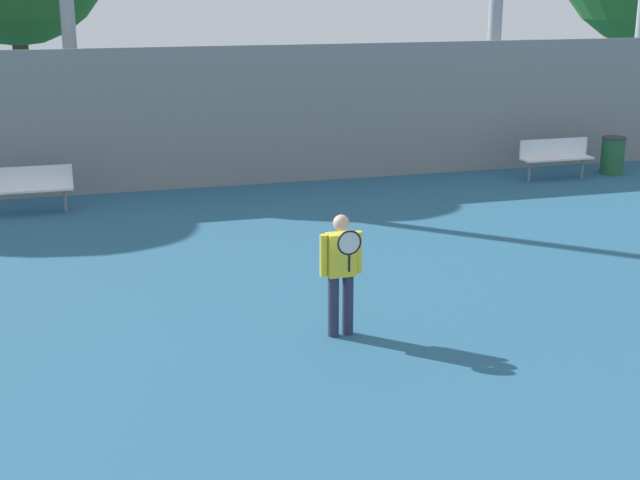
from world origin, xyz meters
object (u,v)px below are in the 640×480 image
object	(u,v)px
bench_courtside_near	(555,154)
tennis_player	(341,269)
trash_bin	(613,155)
bench_courtside_far	(26,184)

from	to	relation	value
bench_courtside_near	tennis_player	bearing A→B (deg)	-134.39
trash_bin	tennis_player	bearing A→B (deg)	-139.48
bench_courtside_far	trash_bin	bearing A→B (deg)	0.42
bench_courtside_far	trash_bin	xyz separation A→B (m)	(12.95, 0.09, -0.13)
tennis_player	bench_courtside_far	world-z (taller)	tennis_player
tennis_player	trash_bin	world-z (taller)	tennis_player
bench_courtside_near	trash_bin	size ratio (longest dim) A/B	1.96
bench_courtside_far	trash_bin	distance (m)	12.95
bench_courtside_near	bench_courtside_far	xyz separation A→B (m)	(-11.39, 0.00, 0.00)
tennis_player	trash_bin	distance (m)	11.80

